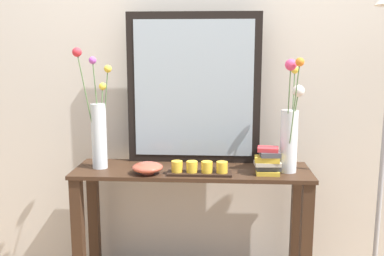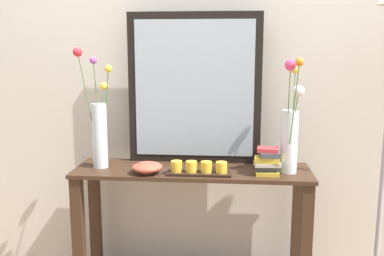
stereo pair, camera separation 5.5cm
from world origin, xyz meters
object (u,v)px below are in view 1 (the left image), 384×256
at_px(book_stack, 268,161).
at_px(tall_vase_left, 98,128).
at_px(decorative_bowl, 147,167).
at_px(candle_tray, 199,169).
at_px(vase_right, 290,130).
at_px(mirror_leaning, 194,89).
at_px(console_table, 192,233).

bearing_deg(book_stack, tall_vase_left, 175.54).
bearing_deg(book_stack, decorative_bowl, -177.60).
xyz_separation_m(tall_vase_left, candle_tray, (0.53, -0.09, -0.18)).
relative_size(vase_right, decorative_bowl, 3.72).
bearing_deg(candle_tray, vase_right, 8.94).
distance_m(mirror_leaning, candle_tray, 0.45).
bearing_deg(book_stack, console_table, 168.50).
bearing_deg(console_table, mirror_leaning, 89.29).
distance_m(vase_right, candle_tray, 0.49).
relative_size(mirror_leaning, candle_tray, 2.53).
xyz_separation_m(mirror_leaning, book_stack, (0.38, -0.22, -0.34)).
xyz_separation_m(vase_right, decorative_bowl, (-0.70, -0.07, -0.18)).
bearing_deg(console_table, tall_vase_left, -178.79).
height_order(mirror_leaning, decorative_bowl, mirror_leaning).
bearing_deg(mirror_leaning, decorative_bowl, -131.28).
distance_m(console_table, book_stack, 0.57).
relative_size(mirror_leaning, decorative_bowl, 5.21).
distance_m(console_table, candle_tray, 0.40).
height_order(mirror_leaning, vase_right, mirror_leaning).
height_order(console_table, mirror_leaning, mirror_leaning).
bearing_deg(book_stack, candle_tray, -175.65).
bearing_deg(candle_tray, book_stack, 4.35).
xyz_separation_m(vase_right, book_stack, (-0.11, -0.04, -0.15)).
height_order(candle_tray, decorative_bowl, candle_tray).
relative_size(mirror_leaning, vase_right, 1.40).
bearing_deg(vase_right, mirror_leaning, 159.89).
relative_size(candle_tray, decorative_bowl, 2.06).
relative_size(console_table, mirror_leaning, 1.51).
bearing_deg(decorative_bowl, mirror_leaning, 48.72).
height_order(mirror_leaning, tall_vase_left, mirror_leaning).
height_order(console_table, tall_vase_left, tall_vase_left).
height_order(console_table, vase_right, vase_right).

